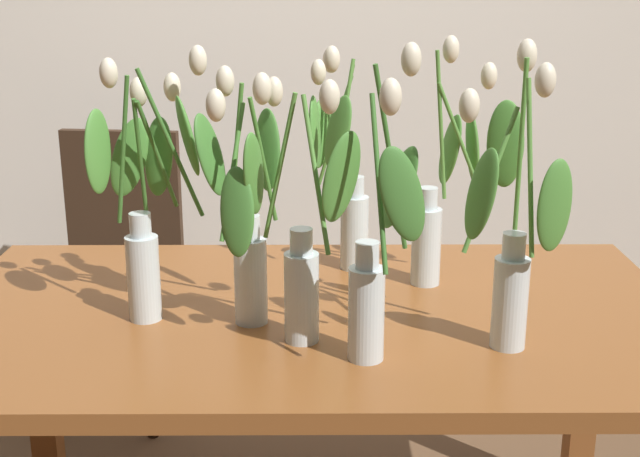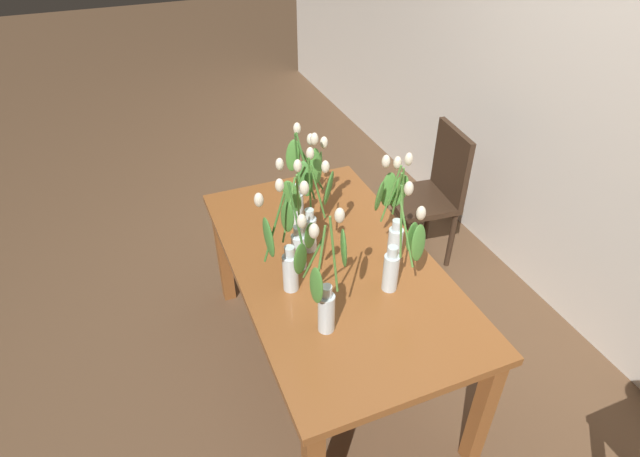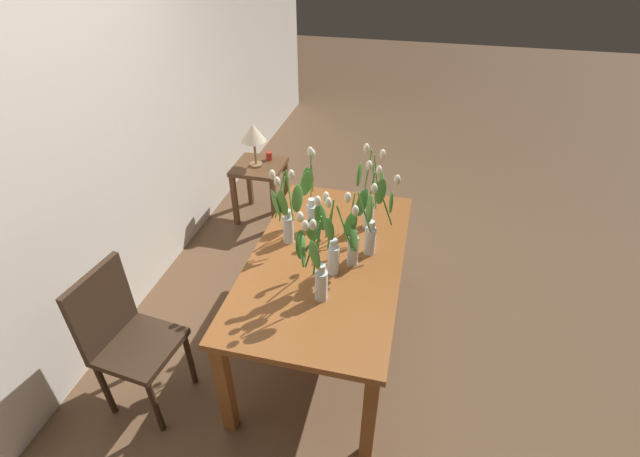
% 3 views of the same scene
% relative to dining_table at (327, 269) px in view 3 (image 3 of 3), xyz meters
% --- Properties ---
extents(ground_plane, '(18.00, 18.00, 0.00)m').
position_rel_dining_table_xyz_m(ground_plane, '(0.00, 0.00, -0.65)').
color(ground_plane, brown).
extents(room_wall_rear, '(9.00, 0.10, 2.70)m').
position_rel_dining_table_xyz_m(room_wall_rear, '(0.00, 1.50, 0.70)').
color(room_wall_rear, silver).
rests_on(room_wall_rear, ground).
extents(dining_table, '(1.60, 0.90, 0.74)m').
position_rel_dining_table_xyz_m(dining_table, '(0.00, 0.00, 0.00)').
color(dining_table, brown).
rests_on(dining_table, ground).
extents(tulip_vase_0, '(0.22, 0.21, 0.58)m').
position_rel_dining_table_xyz_m(tulip_vase_0, '(0.37, -0.20, 0.31)').
color(tulip_vase_0, silver).
rests_on(tulip_vase_0, dining_table).
extents(tulip_vase_1, '(0.18, 0.13, 0.57)m').
position_rel_dining_table_xyz_m(tulip_vase_1, '(0.29, 0.17, 0.27)').
color(tulip_vase_1, silver).
rests_on(tulip_vase_1, dining_table).
extents(tulip_vase_2, '(0.24, 0.17, 0.52)m').
position_rel_dining_table_xyz_m(tulip_vase_2, '(-0.02, -0.17, 0.28)').
color(tulip_vase_2, silver).
rests_on(tulip_vase_2, dining_table).
extents(tulip_vase_3, '(0.15, 0.25, 0.58)m').
position_rel_dining_table_xyz_m(tulip_vase_3, '(0.12, -0.25, 0.28)').
color(tulip_vase_3, silver).
rests_on(tulip_vase_3, dining_table).
extents(tulip_vase_4, '(0.19, 0.28, 0.52)m').
position_rel_dining_table_xyz_m(tulip_vase_4, '(-0.13, -0.07, 0.30)').
color(tulip_vase_4, silver).
rests_on(tulip_vase_4, dining_table).
extents(tulip_vase_5, '(0.25, 0.18, 0.56)m').
position_rel_dining_table_xyz_m(tulip_vase_5, '(-0.34, -0.01, 0.33)').
color(tulip_vase_5, silver).
rests_on(tulip_vase_5, dining_table).
extents(tulip_vase_6, '(0.16, 0.20, 0.54)m').
position_rel_dining_table_xyz_m(tulip_vase_6, '(0.07, 0.26, 0.30)').
color(tulip_vase_6, silver).
rests_on(tulip_vase_6, dining_table).
extents(dining_chair, '(0.44, 0.44, 0.93)m').
position_rel_dining_table_xyz_m(dining_chair, '(-0.66, 1.00, -0.12)').
color(dining_chair, '#382619').
rests_on(dining_chair, ground).
extents(side_table, '(0.44, 0.44, 0.55)m').
position_rel_dining_table_xyz_m(side_table, '(1.39, 0.95, -0.22)').
color(side_table, brown).
rests_on(side_table, ground).
extents(table_lamp, '(0.22, 0.22, 0.40)m').
position_rel_dining_table_xyz_m(table_lamp, '(1.38, 0.97, 0.21)').
color(table_lamp, olive).
rests_on(table_lamp, side_table).
extents(pillar_candle, '(0.06, 0.06, 0.07)m').
position_rel_dining_table_xyz_m(pillar_candle, '(1.52, 0.89, -0.06)').
color(pillar_candle, '#B72D23').
rests_on(pillar_candle, side_table).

